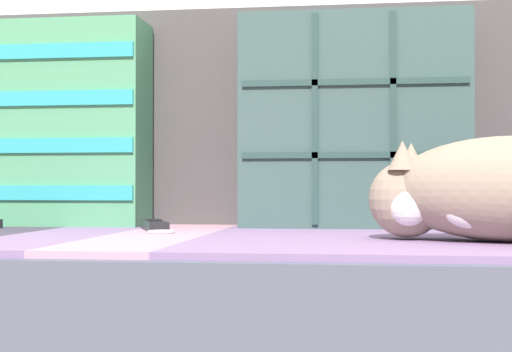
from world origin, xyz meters
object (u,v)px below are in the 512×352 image
throw_pillow_striped (46,125)px  game_remote_far (155,226)px  throw_pillow_quilted (354,121)px  sleeping_cat (493,191)px

throw_pillow_striped → game_remote_far: 0.38m
throw_pillow_quilted → sleeping_cat: throw_pillow_quilted is taller
sleeping_cat → game_remote_far: (-0.58, 0.22, -0.07)m
throw_pillow_striped → sleeping_cat: throw_pillow_striped is taller
throw_pillow_quilted → throw_pillow_striped: (-0.65, -0.00, 0.00)m
throw_pillow_striped → sleeping_cat: size_ratio=1.01×
throw_pillow_quilted → game_remote_far: bearing=-157.2°
throw_pillow_quilted → throw_pillow_striped: 0.65m
throw_pillow_quilted → game_remote_far: throw_pillow_quilted is taller
throw_pillow_quilted → throw_pillow_striped: bearing=-180.0°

